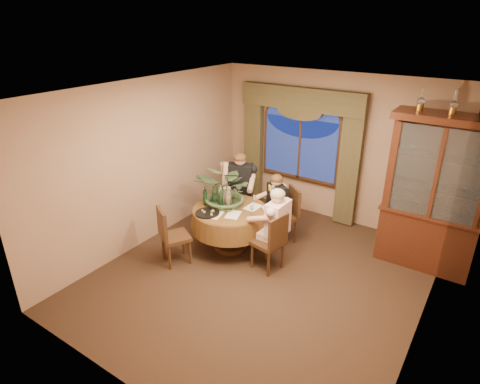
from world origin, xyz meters
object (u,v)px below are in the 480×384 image
Objects in this scene: chair_right at (268,241)px; centerpiece_plant at (227,169)px; wine_bottle_2 at (205,196)px; chair_back_right at (283,215)px; china_cabinet at (434,195)px; stoneware_vase at (227,196)px; oil_lamp_center at (454,102)px; chair_back at (239,202)px; wine_bottle_4 at (221,199)px; dining_table at (230,228)px; chair_front_left at (176,235)px; person_back at (240,189)px; person_pink at (277,229)px; person_scarf at (277,208)px; wine_bottle_3 at (221,194)px; wine_bottle_1 at (222,193)px; oil_lamp_left at (421,99)px; olive_bowl at (228,210)px; wine_bottle_0 at (214,195)px.

centerpiece_plant reaches higher than chair_right.
chair_back_right is at bearing 39.99° from wine_bottle_2.
stoneware_vase is (-2.96, -1.21, -0.31)m from china_cabinet.
oil_lamp_center is at bearing -126.91° from chair_back_right.
oil_lamp_center reaches higher than chair_back.
wine_bottle_4 is (-2.97, -1.38, -1.68)m from oil_lamp_center.
chair_front_left reaches higher than dining_table.
person_back reaches higher than chair_front_left.
person_scarf is at bearing 31.62° from person_pink.
wine_bottle_3 reaches higher than dining_table.
chair_front_left is 0.86× the size of centerpiece_plant.
person_scarf is 1.12× the size of centerpiece_plant.
person_pink is (1.40, 0.79, 0.19)m from chair_front_left.
person_pink is 1.08m from wine_bottle_4.
chair_back_right is 2.91× the size of wine_bottle_1.
china_cabinet reaches higher than chair_right.
wine_bottle_4 reaches higher than chair_front_left.
stoneware_vase is at bearing 99.63° from chair_front_left.
dining_table is 4.01× the size of wine_bottle_1.
stoneware_vase reaches higher than dining_table.
chair_back is at bearing 38.00° from chair_back_right.
chair_back reaches higher than dining_table.
oil_lamp_left reaches higher than stoneware_vase.
wine_bottle_3 is (-2.65, -1.24, -1.68)m from oil_lamp_left.
wine_bottle_1 is (-1.10, 0.31, 0.44)m from chair_right.
centerpiece_plant is at bearing 84.99° from chair_right.
oil_lamp_left reaches higher than china_cabinet.
oil_lamp_center reaches higher than person_back.
wine_bottle_3 is at bearing 76.93° from chair_back_right.
chair_front_left is (-2.89, -2.14, -2.12)m from oil_lamp_left.
oil_lamp_left is 0.24× the size of person_back.
olive_bowl is 0.49× the size of wine_bottle_1.
wine_bottle_4 is (0.18, -0.05, 0.00)m from wine_bottle_0.
centerpiece_plant is 3.40× the size of wine_bottle_1.
china_cabinet is at bearing 23.77° from wine_bottle_2.
wine_bottle_2 is (-0.11, -0.11, 0.00)m from wine_bottle_0.
chair_front_left is 1.35m from centerpiece_plant.
dining_table is at bearing 90.00° from chair_right.
wine_bottle_2 is (-0.46, -0.03, 0.14)m from olive_bowl.
dining_table is at bearing -151.22° from oil_lamp_left.
chair_front_left is (-3.31, -2.14, -2.12)m from oil_lamp_center.
chair_back_right is 1.27m from wine_bottle_0.
olive_bowl is (-0.80, 0.07, 0.30)m from chair_right.
person_back is 1.15× the size of person_scarf.
chair_right is 2.91× the size of wine_bottle_1.
chair_back is at bearing -170.07° from china_cabinet.
person_scarf reaches higher than wine_bottle_1.
wine_bottle_4 reaches higher than olive_bowl.
chair_back is 0.82m from wine_bottle_3.
person_pink is 4.04× the size of wine_bottle_3.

